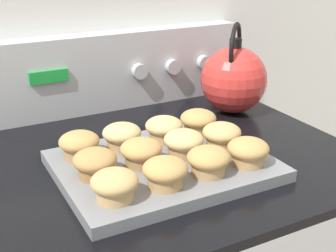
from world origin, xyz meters
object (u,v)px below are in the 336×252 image
object	(u,v)px
muffin_r1_c0	(95,163)
muffin_r2_c0	(79,144)
muffin_r0_c1	(165,172)
muffin_r0_c2	(208,160)
muffin_r1_c2	(184,143)
muffin_r1_c1	(141,152)
muffin_r1_c3	(222,135)
muffin_r2_c1	(122,135)
muffin_r2_c2	(163,128)
tea_kettle	(234,78)
muffin_r0_c3	(248,151)
muffin_r2_c3	(198,121)
muffin_pan	(163,166)
muffin_r0_c0	(115,185)

from	to	relation	value
muffin_r1_c0	muffin_r2_c0	xyz separation A→B (m)	(0.00, 0.09, 0.00)
muffin_r0_c1	muffin_r1_c0	world-z (taller)	same
muffin_r0_c2	muffin_r1_c2	bearing A→B (deg)	90.09
muffin_r1_c1	muffin_r1_c2	size ratio (longest dim) A/B	1.00
muffin_r1_c3	muffin_r2_c1	bearing A→B (deg)	152.74
muffin_r1_c2	muffin_r1_c0	bearing A→B (deg)	-179.08
muffin_r0_c2	muffin_r2_c2	bearing A→B (deg)	90.52
muffin_r2_c2	tea_kettle	world-z (taller)	tea_kettle
muffin_r0_c2	muffin_r1_c2	distance (m)	0.09
muffin_r0_c1	muffin_r0_c2	size ratio (longest dim) A/B	1.00
muffin_r0_c3	muffin_r2_c2	world-z (taller)	same
muffin_r0_c3	tea_kettle	xyz separation A→B (m)	(0.18, 0.29, 0.04)
muffin_r0_c3	muffin_r2_c2	distance (m)	0.19
muffin_r2_c0	muffin_r2_c3	size ratio (longest dim) A/B	1.00
muffin_r0_c3	muffin_r1_c3	size ratio (longest dim) A/B	1.00
muffin_r1_c3	muffin_r2_c2	bearing A→B (deg)	135.44
muffin_r1_c2	muffin_r2_c1	size ratio (longest dim) A/B	1.00
muffin_r2_c0	tea_kettle	bearing A→B (deg)	15.72
muffin_r1_c1	tea_kettle	bearing A→B (deg)	30.85
muffin_r1_c3	muffin_r1_c0	bearing A→B (deg)	179.93
muffin_r1_c0	muffin_r1_c3	distance (m)	0.26
muffin_r1_c2	muffin_r2_c0	distance (m)	0.20
muffin_pan	muffin_r0_c0	xyz separation A→B (m)	(-0.13, -0.09, 0.04)
muffin_pan	muffin_r2_c2	distance (m)	0.10
muffin_r0_c1	muffin_r2_c3	world-z (taller)	same
muffin_r2_c0	tea_kettle	distance (m)	0.45
muffin_r0_c0	muffin_r0_c1	size ratio (longest dim) A/B	1.00
muffin_r0_c0	tea_kettle	xyz separation A→B (m)	(0.43, 0.30, 0.04)
muffin_pan	muffin_r2_c1	distance (m)	0.11
muffin_r0_c0	muffin_r2_c3	bearing A→B (deg)	34.01
muffin_r0_c1	muffin_r1_c3	size ratio (longest dim) A/B	1.00
muffin_r0_c2	muffin_r1_c2	xyz separation A→B (m)	(-0.00, 0.09, 0.00)
muffin_r1_c1	muffin_r2_c3	world-z (taller)	same
muffin_r0_c2	tea_kettle	distance (m)	0.39
muffin_r0_c0	muffin_r0_c2	size ratio (longest dim) A/B	1.00
muffin_pan	muffin_r2_c0	world-z (taller)	muffin_r2_c0
muffin_r0_c3	muffin_r0_c2	bearing A→B (deg)	179.16
muffin_r2_c2	muffin_r0_c0	bearing A→B (deg)	-135.39
muffin_r0_c1	muffin_r1_c0	distance (m)	0.13
muffin_r2_c1	muffin_r1_c1	bearing A→B (deg)	-88.95
muffin_r1_c0	muffin_r0_c0	bearing A→B (deg)	-89.42
muffin_r1_c2	muffin_r0_c3	bearing A→B (deg)	-46.19
muffin_r1_c0	muffin_r2_c1	xyz separation A→B (m)	(0.09, 0.09, 0.00)
muffin_r0_c3	muffin_r2_c3	bearing A→B (deg)	90.36
muffin_r0_c0	muffin_r2_c2	size ratio (longest dim) A/B	1.00
muffin_pan	muffin_r1_c1	distance (m)	0.06
muffin_r1_c0	muffin_r0_c3	bearing A→B (deg)	-18.04
muffin_r0_c0	muffin_r2_c2	world-z (taller)	same
muffin_r2_c1	muffin_r2_c0	bearing A→B (deg)	-179.11
muffin_r1_c1	muffin_pan	bearing A→B (deg)	-2.76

